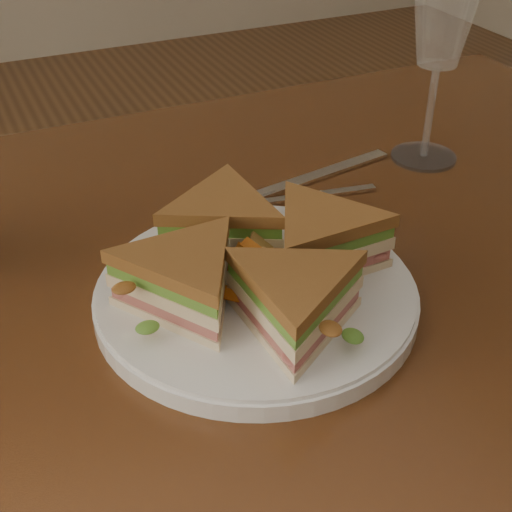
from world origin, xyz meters
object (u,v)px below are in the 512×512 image
(plate, at_px, (256,296))
(spoon, at_px, (256,202))
(table, at_px, (250,346))
(wine_glass, at_px, (444,14))
(sandwich_wedges, at_px, (256,261))
(knife, at_px, (308,179))

(plate, distance_m, spoon, 0.17)
(spoon, bearing_deg, plate, -105.09)
(table, bearing_deg, wine_glass, 22.93)
(spoon, bearing_deg, table, -107.96)
(table, bearing_deg, plate, -108.69)
(table, xyz_separation_m, wine_glass, (0.28, 0.12, 0.27))
(wine_glass, bearing_deg, plate, -150.23)
(sandwich_wedges, bearing_deg, table, 71.31)
(table, distance_m, spoon, 0.15)
(table, relative_size, knife, 5.61)
(wine_glass, bearing_deg, sandwich_wedges, -150.23)
(plate, bearing_deg, spoon, 65.36)
(table, relative_size, plate, 4.28)
(plate, height_order, knife, plate)
(plate, xyz_separation_m, knife, (0.15, 0.18, -0.01))
(sandwich_wedges, relative_size, knife, 1.24)
(sandwich_wedges, relative_size, spoon, 1.45)
(sandwich_wedges, height_order, wine_glass, wine_glass)
(table, xyz_separation_m, sandwich_wedges, (-0.02, -0.05, 0.14))
(knife, height_order, wine_glass, wine_glass)
(table, bearing_deg, spoon, 62.49)
(plate, relative_size, sandwich_wedges, 1.06)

